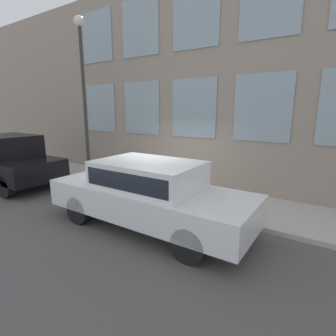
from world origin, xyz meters
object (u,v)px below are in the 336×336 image
at_px(parked_car_white_near, 149,191).
at_px(parked_car_black_far, 8,158).
at_px(fire_hydrant, 158,184).
at_px(street_lamp, 83,83).
at_px(person, 178,176).

relative_size(parked_car_white_near, parked_car_black_far, 1.12).
distance_m(fire_hydrant, street_lamp, 4.69).
distance_m(person, parked_car_white_near, 1.85).
distance_m(person, parked_car_black_far, 6.48).
height_order(fire_hydrant, parked_car_black_far, parked_car_black_far).
bearing_deg(street_lamp, parked_car_white_near, -113.07).
bearing_deg(fire_hydrant, parked_car_white_near, -151.07).
bearing_deg(parked_car_black_far, person, -73.32).
xyz_separation_m(fire_hydrant, person, (0.23, -0.60, 0.30)).
xyz_separation_m(parked_car_black_far, street_lamp, (1.88, -2.16, 2.68)).
distance_m(parked_car_white_near, street_lamp, 5.48).
height_order(fire_hydrant, street_lamp, street_lamp).
xyz_separation_m(person, parked_car_white_near, (-1.83, -0.28, 0.06)).
distance_m(fire_hydrant, parked_car_black_far, 5.86).
relative_size(fire_hydrant, street_lamp, 0.14).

